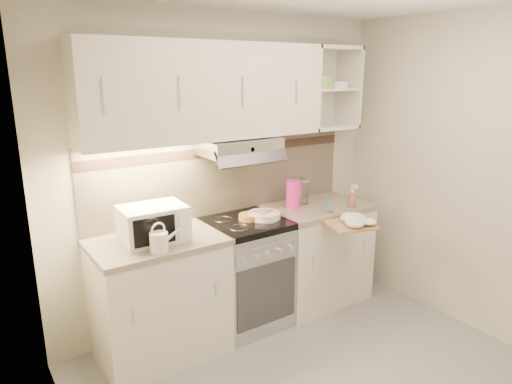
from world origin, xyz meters
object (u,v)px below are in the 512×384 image
at_px(spray_bottle, 352,197).
at_px(microwave, 153,223).
at_px(watering_can, 160,241).
at_px(glass_jar, 302,191).
at_px(pink_pitcher, 293,194).
at_px(electric_range, 246,272).
at_px(cutting_board, 350,225).
at_px(plate_stack, 264,215).

bearing_deg(spray_bottle, microwave, -171.13).
bearing_deg(watering_can, glass_jar, 3.31).
distance_m(pink_pitcher, spray_bottle, 0.52).
height_order(microwave, glass_jar, microwave).
relative_size(electric_range, watering_can, 3.82).
distance_m(microwave, cutting_board, 1.52).
height_order(plate_stack, pink_pitcher, pink_pitcher).
bearing_deg(plate_stack, spray_bottle, -11.13).
height_order(plate_stack, spray_bottle, spray_bottle).
bearing_deg(pink_pitcher, spray_bottle, -10.04).
height_order(glass_jar, cutting_board, glass_jar).
xyz_separation_m(microwave, watering_can, (-0.05, -0.22, -0.05)).
bearing_deg(cutting_board, plate_stack, 154.42).
xyz_separation_m(microwave, cutting_board, (1.43, -0.48, -0.15)).
distance_m(microwave, pink_pitcher, 1.29).
distance_m(glass_jar, cutting_board, 0.62).
height_order(pink_pitcher, spray_bottle, pink_pitcher).
bearing_deg(plate_stack, watering_can, -169.42).
relative_size(pink_pitcher, cutting_board, 0.70).
xyz_separation_m(watering_can, spray_bottle, (1.79, 0.02, 0.01)).
xyz_separation_m(electric_range, watering_can, (-0.81, -0.22, 0.52)).
xyz_separation_m(microwave, pink_pitcher, (1.29, 0.06, -0.00)).
distance_m(electric_range, pink_pitcher, 0.78).
xyz_separation_m(pink_pitcher, spray_bottle, (0.45, -0.26, -0.04)).
bearing_deg(electric_range, plate_stack, -14.65).
relative_size(plate_stack, pink_pitcher, 1.09).
height_order(spray_bottle, cutting_board, spray_bottle).
xyz_separation_m(pink_pitcher, cutting_board, (0.14, -0.54, -0.15)).
bearing_deg(glass_jar, microwave, -175.30).
xyz_separation_m(plate_stack, glass_jar, (0.53, 0.16, 0.09)).
height_order(watering_can, cutting_board, watering_can).
xyz_separation_m(electric_range, microwave, (-0.77, -0.00, 0.57)).
distance_m(microwave, watering_can, 0.23).
bearing_deg(electric_range, cutting_board, -35.86).
relative_size(spray_bottle, cutting_board, 0.60).
bearing_deg(plate_stack, electric_range, 165.35).
bearing_deg(watering_can, spray_bottle, -8.82).
xyz_separation_m(watering_can, pink_pitcher, (1.34, 0.28, 0.05)).
relative_size(microwave, watering_can, 1.90).
distance_m(spray_bottle, cutting_board, 0.43).
height_order(plate_stack, glass_jar, glass_jar).
relative_size(microwave, plate_stack, 1.70).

